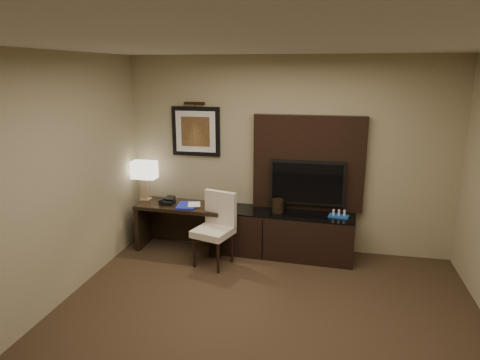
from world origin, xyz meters
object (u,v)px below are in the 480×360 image
(water_bottle, at_px, (209,199))
(minibar_tray, at_px, (339,214))
(desk_chair, at_px, (213,231))
(desk_phone, at_px, (167,201))
(table_lamp, at_px, (145,182))
(credenza, at_px, (287,234))
(desk, at_px, (182,226))
(tv, at_px, (307,183))
(ice_bucket, at_px, (278,206))

(water_bottle, relative_size, minibar_tray, 0.75)
(desk_chair, bearing_deg, desk_phone, 168.98)
(table_lamp, bearing_deg, credenza, -0.95)
(desk, bearing_deg, desk_phone, -168.78)
(desk, distance_m, table_lamp, 0.84)
(tv, bearing_deg, desk_chair, -150.90)
(desk_phone, bearing_deg, tv, 10.38)
(desk_chair, xyz_separation_m, minibar_tray, (1.59, 0.47, 0.20))
(table_lamp, distance_m, desk_phone, 0.47)
(desk, bearing_deg, table_lamp, 172.05)
(tv, relative_size, ice_bucket, 5.52)
(tv, relative_size, minibar_tray, 3.90)
(desk_phone, bearing_deg, desk_chair, -24.10)
(tv, bearing_deg, desk_phone, -172.76)
(table_lamp, xyz_separation_m, ice_bucket, (1.94, -0.03, -0.22))
(table_lamp, bearing_deg, water_bottle, -4.52)
(credenza, height_order, ice_bucket, ice_bucket)
(desk, height_order, credenza, desk)
(table_lamp, relative_size, minibar_tray, 2.04)
(credenza, relative_size, desk_chair, 1.92)
(credenza, bearing_deg, table_lamp, -178.17)
(minibar_tray, bearing_deg, desk_phone, -178.18)
(credenza, bearing_deg, desk_chair, -148.29)
(tv, xyz_separation_m, table_lamp, (-2.31, -0.11, -0.09))
(credenza, xyz_separation_m, desk_chair, (-0.91, -0.50, 0.16))
(water_bottle, bearing_deg, desk_phone, -174.01)
(desk_chair, xyz_separation_m, ice_bucket, (0.78, 0.50, 0.24))
(tv, distance_m, water_bottle, 1.37)
(table_lamp, height_order, minibar_tray, table_lamp)
(ice_bucket, height_order, minibar_tray, ice_bucket)
(table_lamp, bearing_deg, minibar_tray, -1.33)
(desk, xyz_separation_m, water_bottle, (0.39, 0.03, 0.43))
(credenza, relative_size, ice_bucket, 9.94)
(ice_bucket, bearing_deg, credenza, -0.13)
(desk, distance_m, ice_bucket, 1.41)
(table_lamp, distance_m, minibar_tray, 2.76)
(desk, xyz_separation_m, desk_chair, (0.58, -0.43, 0.14))
(desk_phone, bearing_deg, credenza, 6.70)
(minibar_tray, bearing_deg, ice_bucket, 177.92)
(tv, height_order, table_lamp, tv)
(desk, relative_size, desk_chair, 1.32)
(credenza, xyz_separation_m, water_bottle, (-1.09, -0.04, 0.45))
(credenza, relative_size, table_lamp, 3.45)
(ice_bucket, bearing_deg, minibar_tray, -2.08)
(desk, relative_size, table_lamp, 2.37)
(water_bottle, distance_m, ice_bucket, 0.96)
(desk_chair, height_order, minibar_tray, desk_chair)
(tv, distance_m, ice_bucket, 0.51)
(desk_chair, distance_m, water_bottle, 0.57)
(tv, height_order, desk_phone, tv)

